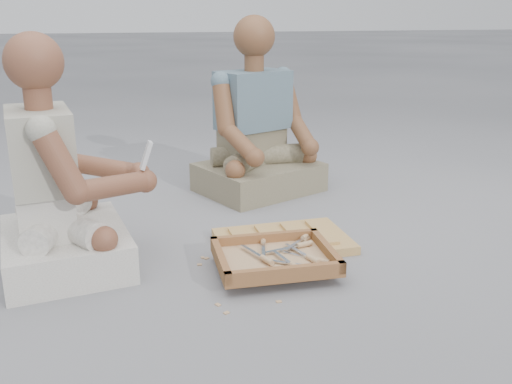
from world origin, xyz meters
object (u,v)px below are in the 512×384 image
object	(u,v)px
carved_panel	(283,241)
craftsman	(58,192)
tool_tray	(275,258)
companion	(257,135)

from	to	relation	value
carved_panel	craftsman	size ratio (longest dim) A/B	0.62
tool_tray	craftsman	size ratio (longest dim) A/B	0.52
craftsman	companion	xyz separation A→B (m)	(1.04, 0.81, 0.01)
carved_panel	companion	xyz separation A→B (m)	(0.11, 0.84, 0.31)
carved_panel	tool_tray	distance (m)	0.28
carved_panel	tool_tray	world-z (taller)	tool_tray
tool_tray	carved_panel	bearing A→B (deg)	65.26
companion	tool_tray	bearing A→B (deg)	55.77
carved_panel	craftsman	bearing A→B (deg)	178.08
tool_tray	companion	distance (m)	1.15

